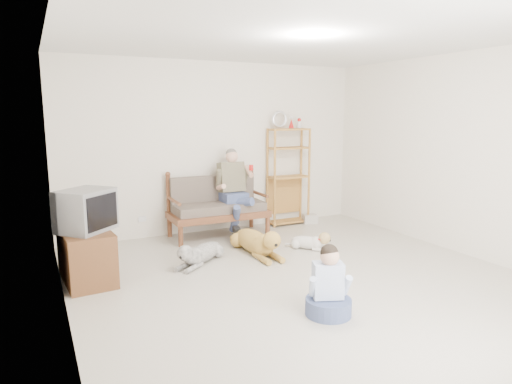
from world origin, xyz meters
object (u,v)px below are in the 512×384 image
loveseat (217,205)px  golden_retriever (258,242)px  etagere (288,175)px  tv_stand (86,256)px

loveseat → golden_retriever: size_ratio=1.11×
loveseat → golden_retriever: bearing=-82.5°
loveseat → etagere: etagere is taller
etagere → tv_stand: bearing=-158.7°
golden_retriever → tv_stand: bearing=-179.3°
loveseat → golden_retriever: (0.14, -1.15, -0.32)m
tv_stand → golden_retriever: size_ratio=0.69×
tv_stand → golden_retriever: (2.20, 0.04, -0.13)m
tv_stand → golden_retriever: tv_stand is taller
etagere → golden_retriever: 1.92m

